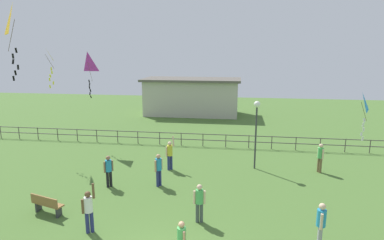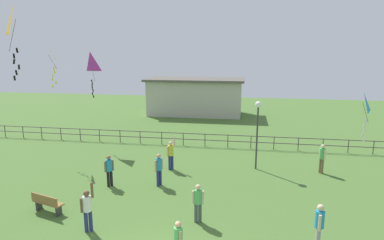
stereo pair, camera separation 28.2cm
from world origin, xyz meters
TOP-DOWN VIEW (x-y plane):
  - lamppost at (3.38, 9.92)m, footprint 0.36×0.36m
  - park_bench at (-5.55, 3.06)m, footprint 1.55×0.82m
  - person_0 at (-4.04, 6.14)m, footprint 0.39×0.37m
  - person_1 at (-3.11, 1.98)m, footprint 0.51×0.31m
  - person_2 at (-1.58, 6.62)m, footprint 0.32×0.45m
  - person_3 at (-1.50, 8.98)m, footprint 0.50×0.37m
  - person_4 at (0.69, 0.60)m, footprint 0.30×0.39m
  - person_5 at (7.01, 9.83)m, footprint 0.31×0.47m
  - person_6 at (5.30, 2.18)m, footprint 0.32×0.51m
  - person_7 at (0.92, 3.35)m, footprint 0.49×0.30m
  - kite_1 at (-9.43, 10.11)m, footprint 0.92×1.08m
  - kite_2 at (7.94, 7.12)m, footprint 0.65×0.96m
  - kite_4 at (-7.98, 12.71)m, footprint 0.84×0.73m
  - kite_5 at (-6.41, 3.48)m, footprint 0.87×0.88m
  - waterfront_railing at (-0.28, 14.00)m, footprint 36.05×0.06m
  - pavilion_building at (-2.72, 26.00)m, footprint 10.43×4.94m

SIDE VIEW (x-z plane):
  - park_bench at x=-5.55m, z-range 0.04..0.89m
  - waterfront_railing at x=-0.28m, z-range 0.15..1.10m
  - person_4 at x=0.69m, z-range 0.11..1.65m
  - person_7 at x=0.92m, z-range 0.12..1.74m
  - person_0 at x=-4.04m, z-range 0.12..1.78m
  - person_5 at x=7.01m, z-range 0.13..1.82m
  - person_6 at x=5.30m, z-range 0.13..1.83m
  - person_2 at x=-1.58m, z-range 0.13..1.83m
  - person_1 at x=-3.11m, z-range 0.00..1.97m
  - person_3 at x=-1.50m, z-range 0.00..2.00m
  - pavilion_building at x=-2.72m, z-range 0.02..3.93m
  - lamppost at x=3.38m, z-range 0.95..4.97m
  - kite_2 at x=7.94m, z-range 3.27..5.53m
  - kite_4 at x=-7.98m, z-range 4.32..7.52m
  - kite_1 at x=-9.43m, z-range 5.22..7.76m
  - kite_5 at x=-6.41m, z-range 6.38..9.40m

